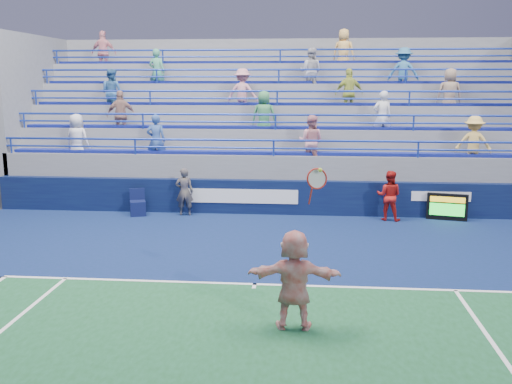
# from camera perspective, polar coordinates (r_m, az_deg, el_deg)

# --- Properties ---
(ground) EXTENTS (120.00, 120.00, 0.00)m
(ground) POSITION_cam_1_polar(r_m,az_deg,el_deg) (12.09, -0.13, -9.30)
(ground) COLOR #333538
(sponsor_wall) EXTENTS (18.00, 0.32, 1.10)m
(sponsor_wall) POSITION_cam_1_polar(r_m,az_deg,el_deg) (18.19, 1.72, -0.53)
(sponsor_wall) COLOR #090F36
(sponsor_wall) RESTS_ON ground
(bleacher_stand) EXTENTS (18.00, 5.60, 6.13)m
(bleacher_stand) POSITION_cam_1_polar(r_m,az_deg,el_deg) (21.75, 2.31, 4.04)
(bleacher_stand) COLOR slate
(bleacher_stand) RESTS_ON ground
(serve_speed_board) EXTENTS (1.20, 0.39, 0.83)m
(serve_speed_board) POSITION_cam_1_polar(r_m,az_deg,el_deg) (18.33, 18.57, -1.44)
(serve_speed_board) COLOR black
(serve_speed_board) RESTS_ON ground
(judge_chair) EXTENTS (0.61, 0.62, 0.84)m
(judge_chair) POSITION_cam_1_polar(r_m,az_deg,el_deg) (18.43, -11.71, -1.50)
(judge_chair) COLOR #0C133D
(judge_chair) RESTS_ON ground
(tennis_player) EXTENTS (1.64, 0.54, 2.82)m
(tennis_player) POSITION_cam_1_polar(r_m,az_deg,el_deg) (9.84, 3.84, -8.73)
(tennis_player) COLOR white
(tennis_player) RESTS_ON ground
(line_judge) EXTENTS (0.60, 0.43, 1.53)m
(line_judge) POSITION_cam_1_polar(r_m,az_deg,el_deg) (18.09, -7.17, 0.01)
(line_judge) COLOR #121534
(line_judge) RESTS_ON ground
(ball_girl) EXTENTS (0.88, 0.76, 1.54)m
(ball_girl) POSITION_cam_1_polar(r_m,az_deg,el_deg) (17.79, 13.16, -0.37)
(ball_girl) COLOR #B41714
(ball_girl) RESTS_ON ground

